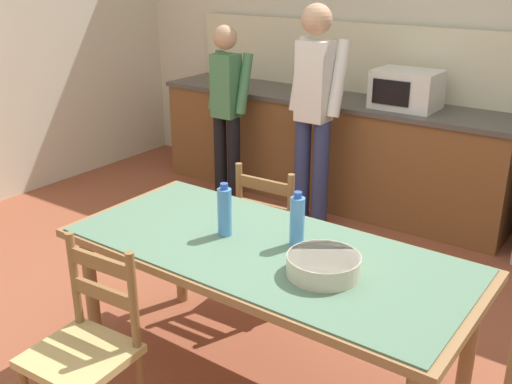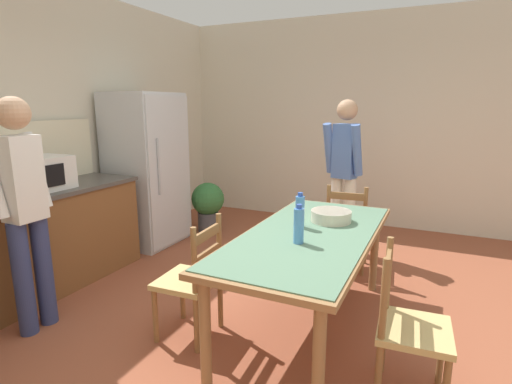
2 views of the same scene
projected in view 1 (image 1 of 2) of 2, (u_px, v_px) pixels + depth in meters
ground_plane at (262, 350)px, 3.36m from camera, size 8.32×8.32×0.00m
wall_back at (450, 38)px, 4.85m from camera, size 6.52×0.12×2.90m
kitchen_counter at (327, 148)px, 5.33m from camera, size 3.24×0.66×0.94m
counter_splashback at (348, 57)px, 5.29m from camera, size 3.20×0.03×0.60m
microwave at (407, 89)px, 4.72m from camera, size 0.50×0.39×0.30m
dining_table at (266, 263)px, 2.85m from camera, size 1.99×0.91×0.77m
bottle_near_centre at (225, 211)px, 2.92m from camera, size 0.07×0.07×0.27m
bottle_off_centre at (297, 221)px, 2.81m from camera, size 0.07×0.07×0.27m
serving_bowl at (324, 264)px, 2.57m from camera, size 0.32×0.32×0.09m
chair_side_near_left at (86, 349)px, 2.63m from camera, size 0.44×0.42×0.91m
chair_side_far_left at (275, 234)px, 3.75m from camera, size 0.44×0.42×0.91m
person_at_sink at (227, 105)px, 5.18m from camera, size 0.39×0.27×1.54m
person_at_counter at (314, 106)px, 4.65m from camera, size 0.44×0.30×1.75m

